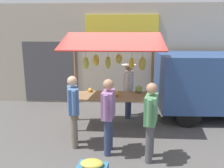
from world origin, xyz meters
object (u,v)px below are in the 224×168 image
Objects in this scene: shopper_in_grey_tee at (108,111)px; shopper_with_ponytail at (73,106)px; shopper_in_striped_shirt at (151,117)px; market_stall at (113,70)px; vendor_with_sunhat at (129,86)px.

shopper_with_ponytail is at bearing 77.28° from shopper_in_grey_tee.
shopper_with_ponytail is 1.00× the size of shopper_in_grey_tee.
shopper_in_grey_tee is at bearing 87.18° from shopper_in_striped_shirt.
shopper_with_ponytail and shopper_in_grey_tee have the same top height.
market_stall reaches higher than shopper_in_grey_tee.
market_stall is at bearing 38.55° from shopper_in_striped_shirt.
market_stall reaches higher than shopper_with_ponytail.
shopper_in_grey_tee is (-0.80, 0.28, -0.00)m from shopper_with_ponytail.
market_stall is 1.60m from shopper_in_grey_tee.
shopper_in_striped_shirt is 0.88m from shopper_in_grey_tee.
shopper_in_grey_tee is (0.43, 2.17, -0.02)m from vendor_with_sunhat.
market_stall is at bearing -21.40° from vendor_with_sunhat.
market_stall is 1.55× the size of shopper_with_ponytail.
vendor_with_sunhat is at bearing -49.46° from shopper_with_ponytail.
market_stall is at bearing 5.59° from shopper_in_grey_tee.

